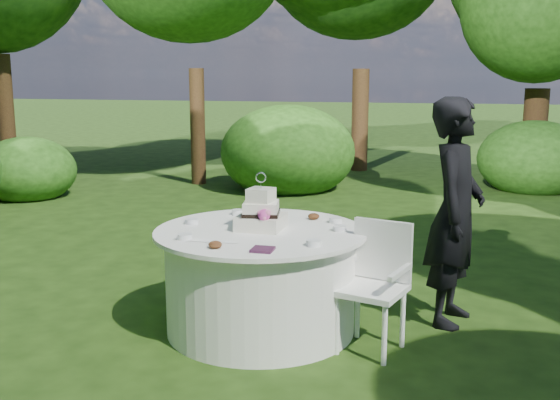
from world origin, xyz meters
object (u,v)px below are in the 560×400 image
object	(u,v)px
napkins	(263,250)
guest	(455,212)
table	(261,280)
chair	(376,276)
cake	(261,214)

from	to	relation	value
napkins	guest	bearing A→B (deg)	41.81
table	napkins	bearing A→B (deg)	-72.34
chair	guest	bearing A→B (deg)	50.81
napkins	table	world-z (taller)	napkins
guest	table	size ratio (longest dim) A/B	1.11
guest	cake	xyz separation A→B (m)	(-1.39, -0.50, 0.02)
guest	chair	distance (m)	0.89
cake	chair	size ratio (longest dim) A/B	0.48
table	chair	world-z (taller)	chair
table	cake	size ratio (longest dim) A/B	3.63
guest	cake	size ratio (longest dim) A/B	4.04
napkins	table	size ratio (longest dim) A/B	0.09
guest	chair	bearing A→B (deg)	152.48
cake	chair	bearing A→B (deg)	-9.36
guest	napkins	bearing A→B (deg)	143.48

